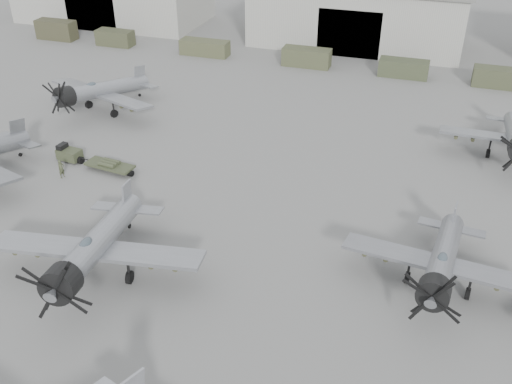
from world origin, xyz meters
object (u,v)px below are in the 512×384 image
at_px(aircraft_mid_2, 442,263).
at_px(aircraft_far_0, 97,91).
at_px(ground_crew, 61,169).
at_px(tug_trailer, 84,158).
at_px(aircraft_mid_1, 93,249).

relative_size(aircraft_mid_2, aircraft_far_0, 0.94).
bearing_deg(aircraft_far_0, ground_crew, -54.08).
xyz_separation_m(tug_trailer, ground_crew, (-0.53, -2.56, 0.24)).
distance_m(aircraft_far_0, tug_trailer, 11.25).
bearing_deg(ground_crew, aircraft_mid_1, -125.77).
bearing_deg(aircraft_far_0, aircraft_mid_2, -8.76).
bearing_deg(aircraft_far_0, aircraft_mid_1, -40.94).
distance_m(aircraft_mid_2, ground_crew, 30.99).
xyz_separation_m(aircraft_far_0, ground_crew, (4.09, -12.66, -1.58)).
distance_m(aircraft_mid_1, aircraft_far_0, 27.12).
height_order(aircraft_mid_1, aircraft_mid_2, aircraft_mid_1).
relative_size(aircraft_far_0, ground_crew, 8.13).
distance_m(aircraft_mid_2, aircraft_far_0, 38.83).
height_order(aircraft_mid_1, aircraft_far_0, aircraft_mid_1).
distance_m(aircraft_far_0, ground_crew, 13.39).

